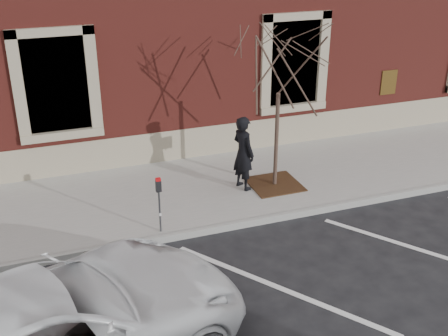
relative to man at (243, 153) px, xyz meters
name	(u,v)px	position (x,y,z in m)	size (l,w,h in m)	color
ground	(234,227)	(-0.75, -1.40, -1.02)	(120.00, 120.00, 0.00)	#28282B
sidewalk_near	(207,189)	(-0.75, 0.35, -0.94)	(40.00, 3.50, 0.15)	#AEA9A3
curb_near	(235,225)	(-0.75, -1.45, -0.94)	(40.00, 0.12, 0.15)	#9E9E99
parking_stripes	(279,288)	(-0.75, -3.60, -1.01)	(28.00, 4.40, 0.01)	silver
man	(243,153)	(0.00, 0.00, 0.00)	(0.63, 0.41, 1.73)	black
parking_meter	(159,195)	(-2.27, -1.28, -0.05)	(0.11, 0.08, 1.17)	#595B60
tree_grate	(275,184)	(0.75, -0.12, -0.85)	(1.15, 1.15, 0.03)	#462E16
sapling	(279,66)	(0.75, -0.12, 1.96)	(2.43, 2.43, 4.05)	#503B31
white_truck	(48,333)	(-4.59, -4.43, -0.22)	(2.65, 5.74, 1.60)	white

